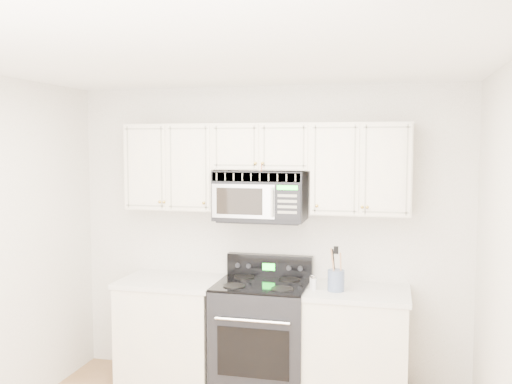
% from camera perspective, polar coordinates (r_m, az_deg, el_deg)
% --- Properties ---
extents(room, '(3.51, 3.51, 2.61)m').
position_cam_1_polar(room, '(3.42, -5.22, -8.67)').
color(room, '#A17A56').
rests_on(room, ground).
extents(base_cabinet_left, '(0.86, 0.65, 0.92)m').
position_cam_1_polar(base_cabinet_left, '(5.23, -8.42, -13.85)').
color(base_cabinet_left, '#EDE1C4').
rests_on(base_cabinet_left, ground).
extents(base_cabinet_right, '(0.86, 0.65, 0.92)m').
position_cam_1_polar(base_cabinet_right, '(4.89, 9.88, -15.23)').
color(base_cabinet_right, '#EDE1C4').
rests_on(base_cabinet_right, ground).
extents(range, '(0.76, 0.70, 1.12)m').
position_cam_1_polar(range, '(4.97, 0.65, -14.13)').
color(range, black).
rests_on(range, ground).
extents(upper_cabinets, '(2.44, 0.37, 0.75)m').
position_cam_1_polar(upper_cabinets, '(4.86, 0.80, 2.89)').
color(upper_cabinets, '#EDE1C4').
rests_on(upper_cabinets, ground).
extents(microwave, '(0.76, 0.43, 0.42)m').
position_cam_1_polar(microwave, '(4.85, 0.46, -0.34)').
color(microwave, black).
rests_on(microwave, ground).
extents(utensil_crock, '(0.14, 0.14, 0.36)m').
position_cam_1_polar(utensil_crock, '(4.67, 8.00, -8.70)').
color(utensil_crock, slate).
rests_on(utensil_crock, base_cabinet_right).
extents(shaker_salt, '(0.05, 0.05, 0.11)m').
position_cam_1_polar(shaker_salt, '(4.73, 5.66, -8.91)').
color(shaker_salt, silver).
rests_on(shaker_salt, base_cabinet_right).
extents(shaker_pepper, '(0.05, 0.05, 0.11)m').
position_cam_1_polar(shaker_pepper, '(4.70, 5.81, -9.01)').
color(shaker_pepper, silver).
rests_on(shaker_pepper, base_cabinet_right).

